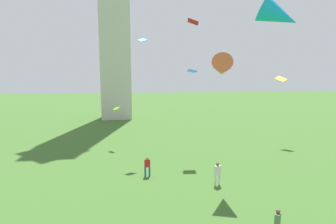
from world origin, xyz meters
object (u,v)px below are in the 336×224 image
object	(u,v)px
person_0	(147,165)
kite_flying_4	(222,68)
kite_flying_8	(116,108)
person_2	(277,222)
kite_flying_7	(281,79)
kite_flying_6	(279,15)
kite_flying_5	(192,71)
person_1	(217,172)
kite_flying_0	(193,22)
kite_flying_2	(142,40)

from	to	relation	value
person_0	kite_flying_4	bearing A→B (deg)	149.29
kite_flying_4	kite_flying_8	world-z (taller)	kite_flying_4
person_2	kite_flying_8	distance (m)	20.67
kite_flying_4	kite_flying_8	xyz separation A→B (m)	(-8.34, 10.87, -4.19)
person_0	kite_flying_7	world-z (taller)	kite_flying_7
kite_flying_6	kite_flying_4	bearing A→B (deg)	33.33
kite_flying_5	kite_flying_8	xyz separation A→B (m)	(-7.47, 4.98, -4.09)
person_0	person_2	xyz separation A→B (m)	(5.91, -9.14, -0.00)
person_2	kite_flying_4	distance (m)	10.75
person_1	kite_flying_0	world-z (taller)	kite_flying_0
kite_flying_5	person_0	bearing A→B (deg)	-106.09
person_1	kite_flying_0	size ratio (longest dim) A/B	1.51
person_2	kite_flying_4	world-z (taller)	kite_flying_4
kite_flying_5	kite_flying_0	bearing A→B (deg)	107.77
person_2	kite_flying_6	bearing A→B (deg)	30.06
kite_flying_2	kite_flying_6	bearing A→B (deg)	77.63
kite_flying_0	kite_flying_2	distance (m)	5.60
person_1	kite_flying_2	size ratio (longest dim) A/B	1.71
person_1	kite_flying_6	world-z (taller)	kite_flying_6
kite_flying_0	person_1	bearing A→B (deg)	104.50
person_1	person_2	bearing A→B (deg)	-107.27
person_2	kite_flying_0	distance (m)	20.22
person_1	kite_flying_7	size ratio (longest dim) A/B	1.30
kite_flying_6	kite_flying_5	bearing A→B (deg)	34.33
kite_flying_5	kite_flying_6	distance (m)	12.40
kite_flying_4	kite_flying_7	size ratio (longest dim) A/B	2.11
kite_flying_0	kite_flying_6	world-z (taller)	kite_flying_0
kite_flying_4	kite_flying_7	distance (m)	15.10
person_2	kite_flying_5	bearing A→B (deg)	45.04
person_1	kite_flying_5	xyz separation A→B (m)	(-0.48, 6.69, 7.51)
kite_flying_2	kite_flying_6	distance (m)	15.13
person_2	kite_flying_4	size ratio (longest dim) A/B	0.57
person_0	kite_flying_5	xyz separation A→B (m)	(4.57, 4.25, 7.58)
kite_flying_2	kite_flying_0	bearing A→B (deg)	151.05
person_2	kite_flying_5	xyz separation A→B (m)	(-1.34, 13.39, 7.58)
person_2	kite_flying_2	bearing A→B (deg)	60.77
person_2	person_0	bearing A→B (deg)	72.20
kite_flying_5	kite_flying_6	size ratio (longest dim) A/B	0.40
kite_flying_6	kite_flying_2	bearing A→B (deg)	51.05
person_0	kite_flying_7	distance (m)	19.71
kite_flying_5	kite_flying_6	world-z (taller)	kite_flying_6
person_1	kite_flying_2	bearing A→B (deg)	96.44
person_2	kite_flying_2	world-z (taller)	kite_flying_2
kite_flying_0	kite_flying_8	distance (m)	12.38
kite_flying_0	kite_flying_5	bearing A→B (deg)	91.87
kite_flying_4	kite_flying_5	distance (m)	5.96
person_2	kite_flying_5	size ratio (longest dim) A/B	1.58
kite_flying_6	kite_flying_7	distance (m)	19.75
kite_flying_0	kite_flying_4	xyz separation A→B (m)	(0.30, -8.34, -4.87)
person_1	kite_flying_8	world-z (taller)	kite_flying_8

